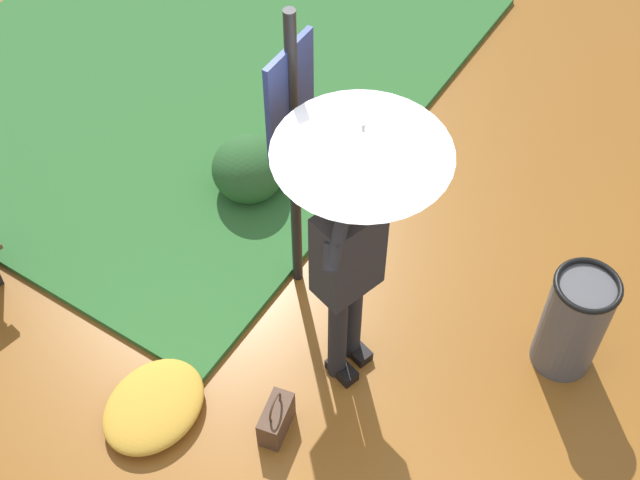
% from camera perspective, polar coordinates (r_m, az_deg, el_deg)
% --- Properties ---
extents(ground_plane, '(18.00, 18.00, 0.00)m').
position_cam_1_polar(ground_plane, '(5.82, 1.51, -9.88)').
color(ground_plane, brown).
extents(grass_verge, '(4.80, 4.00, 0.05)m').
position_cam_1_polar(grass_verge, '(7.91, -8.64, 10.89)').
color(grass_verge, '#2D662D').
rests_on(grass_verge, ground_plane).
extents(person_with_umbrella, '(0.96, 0.96, 2.04)m').
position_cam_1_polar(person_with_umbrella, '(4.73, 2.32, 2.71)').
color(person_with_umbrella, black).
rests_on(person_with_umbrella, ground_plane).
extents(info_sign_post, '(0.44, 0.07, 2.30)m').
position_cam_1_polar(info_sign_post, '(5.23, -1.82, 7.08)').
color(info_sign_post, black).
rests_on(info_sign_post, ground_plane).
extents(handbag, '(0.32, 0.20, 0.37)m').
position_cam_1_polar(handbag, '(5.60, -2.84, -11.41)').
color(handbag, '#4C3323').
rests_on(handbag, ground_plane).
extents(trash_bin, '(0.42, 0.42, 0.83)m').
position_cam_1_polar(trash_bin, '(5.82, 15.99, -5.09)').
color(trash_bin, '#4C4C51').
rests_on(trash_bin, ground_plane).
extents(shrub_cluster, '(0.60, 0.55, 0.49)m').
position_cam_1_polar(shrub_cluster, '(6.70, -4.35, 4.60)').
color(shrub_cluster, '#285628').
rests_on(shrub_cluster, ground_plane).
extents(leaf_pile_far_path, '(0.72, 0.58, 0.16)m').
position_cam_1_polar(leaf_pile_far_path, '(5.78, -10.64, -10.45)').
color(leaf_pile_far_path, gold).
rests_on(leaf_pile_far_path, ground_plane).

